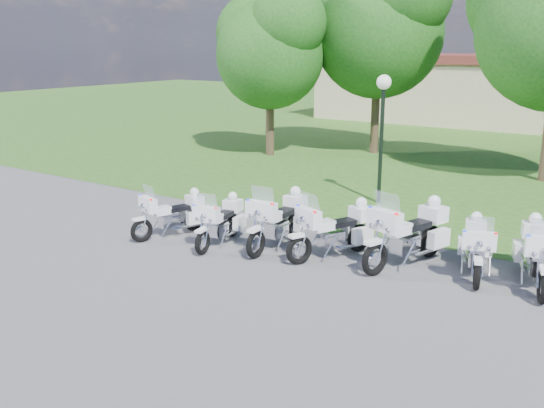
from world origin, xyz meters
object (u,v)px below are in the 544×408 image
Objects in this scene: motorcycle_0 at (173,213)px; lamp_post at (383,107)px; motorcycle_2 at (279,219)px; motorcycle_5 at (476,247)px; motorcycle_4 at (409,232)px; motorcycle_6 at (538,253)px; motorcycle_1 at (221,220)px; motorcycle_3 at (335,229)px.

lamp_post reaches higher than motorcycle_0.
motorcycle_2 is 4.55m from motorcycle_5.
motorcycle_6 is at bearing -154.73° from motorcycle_4.
motorcycle_0 is 1.44m from motorcycle_1.
motorcycle_1 is 0.91× the size of motorcycle_6.
motorcycle_0 is at bearing -116.50° from lamp_post.
lamp_post reaches higher than motorcycle_1.
motorcycle_6 is 7.23m from lamp_post.
lamp_post is at bearing -52.22° from motorcycle_3.
motorcycle_0 is 4.30m from motorcycle_3.
motorcycle_1 is at bearing 39.61° from motorcycle_3.
motorcycle_4 reaches higher than motorcycle_5.
motorcycle_1 is at bearing 25.23° from motorcycle_2.
motorcycle_1 is 1.00× the size of motorcycle_5.
motorcycle_0 is 0.80× the size of motorcycle_4.
motorcycle_5 is at bearing -12.71° from motorcycle_6.
lamp_post reaches higher than motorcycle_2.
motorcycle_6 is at bearing -172.25° from motorcycle_2.
lamp_post is at bearing -115.15° from motorcycle_1.
motorcycle_2 is at bearing -163.26° from motorcycle_1.
motorcycle_0 is at bearing 30.83° from motorcycle_4.
motorcycle_4 is at bearing -8.33° from motorcycle_5.
motorcycle_0 is at bearing 36.76° from motorcycle_3.
motorcycle_2 reaches higher than motorcycle_3.
motorcycle_2 is at bearing -8.80° from motorcycle_6.
motorcycle_1 is 0.86× the size of motorcycle_2.
motorcycle_3 is 0.87× the size of motorcycle_4.
motorcycle_0 is 7.38m from motorcycle_5.
motorcycle_3 is 1.06× the size of motorcycle_5.
motorcycle_5 reaches higher than motorcycle_0.
motorcycle_5 is at bearing -152.64° from motorcycle_4.
motorcycle_4 is 1.43m from motorcycle_5.
motorcycle_1 is 7.14m from motorcycle_6.
motorcycle_5 is 6.49m from lamp_post.
motorcycle_6 is (1.19, 0.12, 0.06)m from motorcycle_5.
lamp_post is at bearing -94.64° from motorcycle_2.
motorcycle_0 is at bearing -3.46° from motorcycle_1.
motorcycle_1 is at bearing -5.31° from motorcycle_6.
motorcycle_3 is at bearing -174.91° from motorcycle_1.
motorcycle_0 is 8.57m from motorcycle_6.
motorcycle_4 is 2.62m from motorcycle_6.
motorcycle_2 is 3.13m from motorcycle_4.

